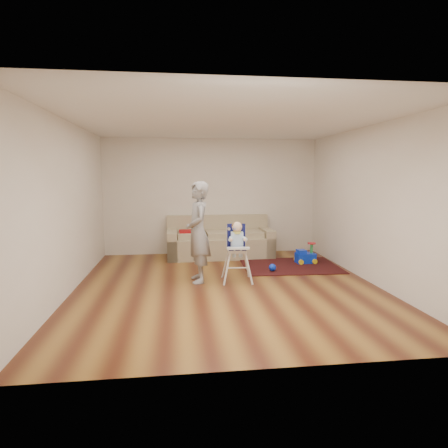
{
  "coord_description": "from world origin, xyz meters",
  "views": [
    {
      "loc": [
        -0.81,
        -6.06,
        1.85
      ],
      "look_at": [
        0.0,
        0.4,
        1.0
      ],
      "focal_mm": 30.0,
      "sensor_mm": 36.0,
      "label": 1
    }
  ],
  "objects": [
    {
      "name": "sofa",
      "position": [
        0.14,
        2.3,
        0.46
      ],
      "size": [
        2.4,
        1.03,
        0.92
      ],
      "rotation": [
        0.0,
        0.0,
        0.02
      ],
      "color": "tan",
      "rests_on": "ground"
    },
    {
      "name": "room_envelope",
      "position": [
        0.0,
        0.53,
        1.88
      ],
      "size": [
        5.04,
        5.52,
        2.72
      ],
      "color": "silver",
      "rests_on": "ground"
    },
    {
      "name": "toy_ball",
      "position": [
        0.99,
        0.81,
        0.09
      ],
      "size": [
        0.14,
        0.14,
        0.14
      ],
      "primitive_type": "sphere",
      "color": "#0D32E1",
      "rests_on": "area_rug"
    },
    {
      "name": "adult",
      "position": [
        -0.46,
        0.33,
        0.87
      ],
      "size": [
        0.48,
        0.68,
        1.75
      ],
      "primitive_type": "imported",
      "rotation": [
        0.0,
        0.0,
        -1.47
      ],
      "color": "gray",
      "rests_on": "ground"
    },
    {
      "name": "area_rug",
      "position": [
        1.47,
        1.2,
        0.01
      ],
      "size": [
        1.96,
        1.5,
        0.02
      ],
      "primitive_type": "cube",
      "rotation": [
        0.0,
        0.0,
        -0.04
      ],
      "color": "black",
      "rests_on": "ground"
    },
    {
      "name": "ground",
      "position": [
        0.0,
        0.0,
        0.0
      ],
      "size": [
        5.5,
        5.5,
        0.0
      ],
      "primitive_type": "plane",
      "color": "#4B2010",
      "rests_on": "ground"
    },
    {
      "name": "ride_on_toy",
      "position": [
        1.86,
        1.39,
        0.23
      ],
      "size": [
        0.41,
        0.31,
        0.43
      ],
      "primitive_type": null,
      "rotation": [
        0.0,
        0.0,
        0.06
      ],
      "color": "#0D32E1",
      "rests_on": "area_rug"
    },
    {
      "name": "high_chair",
      "position": [
        0.21,
        0.27,
        0.51
      ],
      "size": [
        0.52,
        0.52,
        1.06
      ],
      "rotation": [
        0.0,
        0.0,
        -0.06
      ],
      "color": "silver",
      "rests_on": "ground"
    },
    {
      "name": "side_table",
      "position": [
        -0.68,
        2.21,
        0.23
      ],
      "size": [
        0.46,
        0.46,
        0.46
      ],
      "primitive_type": null,
      "color": "black",
      "rests_on": "ground"
    }
  ]
}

